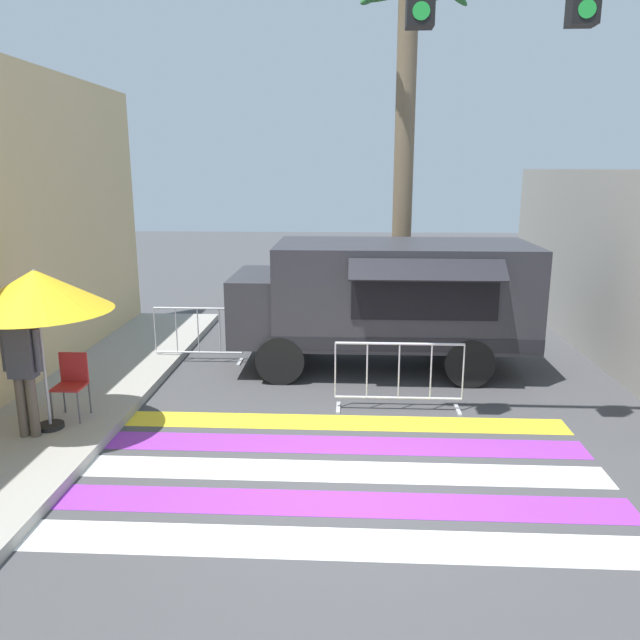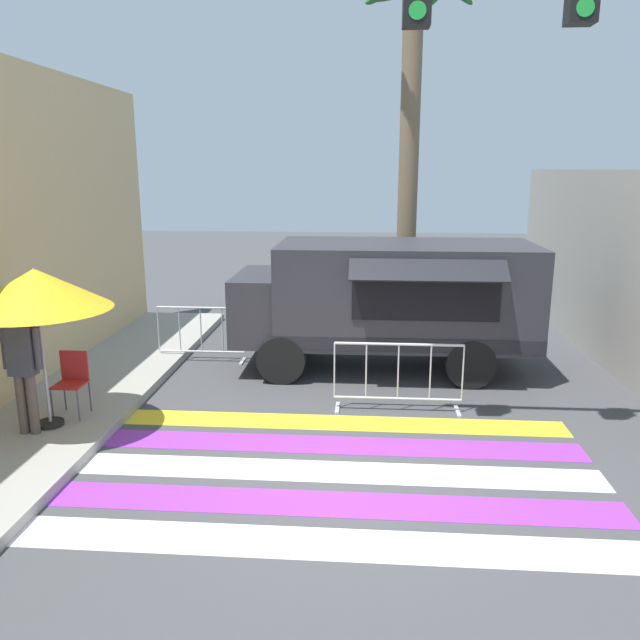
# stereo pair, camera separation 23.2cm
# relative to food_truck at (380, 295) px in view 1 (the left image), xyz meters

# --- Properties ---
(ground_plane) EXTENTS (60.00, 60.00, 0.00)m
(ground_plane) POSITION_rel_food_truck_xyz_m (-0.59, -4.42, -1.37)
(ground_plane) COLOR #424244
(crosswalk_painted) EXTENTS (6.40, 3.60, 0.01)m
(crosswalk_painted) POSITION_rel_food_truck_xyz_m (-0.59, -4.21, -1.36)
(crosswalk_painted) COLOR white
(crosswalk_painted) RESTS_ON ground_plane
(food_truck) EXTENTS (5.36, 2.65, 2.33)m
(food_truck) POSITION_rel_food_truck_xyz_m (0.00, 0.00, 0.00)
(food_truck) COLOR #2D2D33
(food_truck) RESTS_ON ground_plane
(traffic_signal_pole) EXTENTS (4.28, 0.29, 6.68)m
(traffic_signal_pole) POSITION_rel_food_truck_xyz_m (2.20, -3.31, 3.36)
(traffic_signal_pole) COLOR #515456
(traffic_signal_pole) RESTS_ON ground_plane
(patio_umbrella) EXTENTS (1.94, 1.94, 2.21)m
(patio_umbrella) POSITION_rel_food_truck_xyz_m (-4.64, -3.41, 0.70)
(patio_umbrella) COLOR black
(patio_umbrella) RESTS_ON sidewalk_left
(folding_chair) EXTENTS (0.41, 0.41, 0.92)m
(folding_chair) POSITION_rel_food_truck_xyz_m (-4.50, -2.95, -0.67)
(folding_chair) COLOR #4C4C51
(folding_chair) RESTS_ON sidewalk_left
(vendor_person) EXTENTS (0.53, 0.23, 1.76)m
(vendor_person) POSITION_rel_food_truck_xyz_m (-4.79, -3.67, -0.22)
(vendor_person) COLOR brown
(vendor_person) RESTS_ON sidewalk_left
(barricade_front) EXTENTS (1.96, 0.44, 1.08)m
(barricade_front) POSITION_rel_food_truck_xyz_m (0.22, -2.13, -0.84)
(barricade_front) COLOR #B7BABF
(barricade_front) RESTS_ON ground_plane
(barricade_side) EXTENTS (1.69, 0.44, 1.08)m
(barricade_side) POSITION_rel_food_truck_xyz_m (-3.43, 0.13, -0.84)
(barricade_side) COLOR #B7BABF
(barricade_side) RESTS_ON ground_plane
(palm_tree) EXTENTS (2.50, 2.41, 7.75)m
(palm_tree) POSITION_rel_food_truck_xyz_m (0.56, 2.68, 3.73)
(palm_tree) COLOR #7A664C
(palm_tree) RESTS_ON ground_plane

